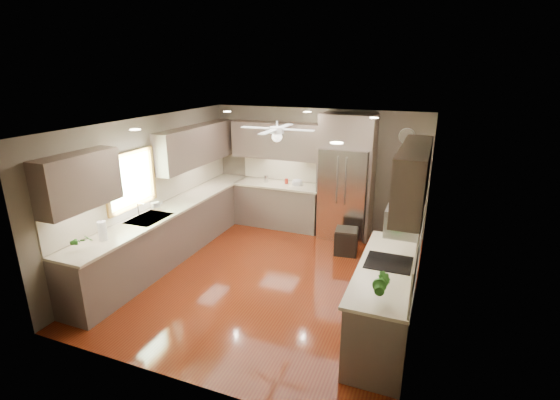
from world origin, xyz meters
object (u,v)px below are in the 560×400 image
Objects in this scene: soap_bottle at (156,204)px; refrigerator at (345,179)px; canister_b at (266,179)px; canister_d at (286,181)px; potted_plant_left at (82,241)px; paper_towel at (102,231)px; bowl at (297,184)px; potted_plant_right at (381,284)px; stool at (346,241)px; microwave at (403,220)px.

soap_bottle is 3.58m from refrigerator.
refrigerator reaches higher than canister_b.
potted_plant_left is (-1.37, -4.07, 0.08)m from canister_d.
canister_d is 0.36× the size of paper_towel.
canister_b is 0.46m from canister_d.
canister_b is 1.74m from refrigerator.
bowl is 1.05m from refrigerator.
potted_plant_right reaches higher than paper_towel.
canister_d is at bearing 71.44° from potted_plant_left.
potted_plant_right is 1.51× the size of bowl.
potted_plant_left reaches higher than stool.
canister_d is 0.04× the size of refrigerator.
potted_plant_right is at bearing -71.43° from stool.
potted_plant_left is (0.12, -1.71, 0.04)m from soap_bottle.
canister_d is 4.56m from potted_plant_right.
soap_bottle is (-1.04, -2.33, 0.03)m from canister_b.
canister_b is at bearing 66.04° from soap_bottle.
refrigerator reaches higher than bowl.
microwave is (1.33, -2.71, 0.29)m from refrigerator.
stool is 4.12m from paper_towel.
refrigerator is at bearing 108.19° from potted_plant_right.
bowl is (1.74, 2.32, -0.07)m from soap_bottle.
canister_d is 0.19× the size of microwave.
canister_d is at bearing 170.80° from bowl.
stool is at bearing -73.21° from refrigerator.
potted_plant_left is 0.96× the size of paper_towel.
bowl reaches higher than stool.
canister_d is at bearing 123.23° from potted_plant_right.
soap_bottle is 0.41× the size of stool.
stool is (2.88, 3.18, -0.84)m from potted_plant_left.
canister_d reaches higher than stool.
soap_bottle is at bearing 94.88° from paper_towel.
canister_b is 0.71m from bowl.
canister_b is 1.39× the size of canister_d.
paper_towel is at bearing -104.11° from canister_b.
microwave is 4.10m from paper_towel.
potted_plant_right is 0.14× the size of refrigerator.
soap_bottle is 1.34m from paper_towel.
paper_towel is (-3.87, 0.11, -0.03)m from potted_plant_right.
bowl is at bearing -0.98° from canister_b.
canister_b reaches higher than bowl.
microwave is (0.10, 1.02, 0.37)m from potted_plant_right.
microwave is (2.60, -2.79, 0.48)m from canister_d.
soap_bottle is at bearing -126.89° from bowl.
bowl is 3.65m from microwave.
canister_b is 0.75× the size of soap_bottle.
soap_bottle is 0.08× the size of refrigerator.
microwave reaches higher than canister_b.
potted_plant_right is at bearing -59.22° from bowl.
canister_d is 0.37× the size of potted_plant_left.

